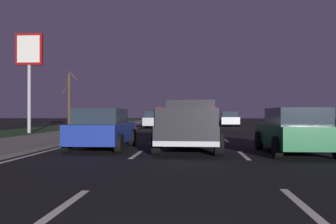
% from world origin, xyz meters
% --- Properties ---
extents(ground, '(144.00, 144.00, 0.00)m').
position_xyz_m(ground, '(27.00, 0.00, 0.00)').
color(ground, black).
extents(sidewalk_shoulder, '(108.00, 4.00, 0.12)m').
position_xyz_m(sidewalk_shoulder, '(27.00, 7.45, 0.06)').
color(sidewalk_shoulder, slate).
rests_on(sidewalk_shoulder, ground).
extents(grass_verge, '(108.00, 6.00, 0.01)m').
position_xyz_m(grass_verge, '(27.00, 12.45, 0.00)').
color(grass_verge, '#1E3819').
rests_on(grass_verge, ground).
extents(lane_markings, '(108.49, 7.04, 0.01)m').
position_xyz_m(lane_markings, '(30.39, 3.07, 0.00)').
color(lane_markings, silver).
rests_on(lane_markings, ground).
extents(pickup_truck, '(5.49, 2.40, 1.87)m').
position_xyz_m(pickup_truck, '(11.81, -0.01, 0.91)').
color(pickup_truck, '#232328').
rests_on(pickup_truck, ground).
extents(sedan_green, '(4.41, 2.04, 1.54)m').
position_xyz_m(sedan_green, '(10.47, -3.52, 0.78)').
color(sedan_green, '#14592D').
rests_on(sedan_green, ground).
extents(sedan_white, '(4.40, 2.02, 1.54)m').
position_xyz_m(sedan_white, '(36.42, -3.73, 0.78)').
color(sedan_white, silver).
rests_on(sedan_white, ground).
extents(sedan_blue, '(4.43, 2.06, 1.54)m').
position_xyz_m(sedan_blue, '(11.61, 3.32, 0.78)').
color(sedan_blue, navy).
rests_on(sedan_blue, ground).
extents(sedan_silver, '(4.43, 2.07, 1.54)m').
position_xyz_m(sedan_silver, '(31.58, 3.47, 0.78)').
color(sedan_silver, '#B2B5BA').
rests_on(sedan_silver, ground).
extents(gas_price_sign, '(0.27, 1.90, 6.92)m').
position_xyz_m(gas_price_sign, '(22.66, 11.30, 5.20)').
color(gas_price_sign, '#99999E').
rests_on(gas_price_sign, ground).
extents(bare_tree_far, '(0.80, 1.65, 5.51)m').
position_xyz_m(bare_tree_far, '(33.10, 12.09, 2.79)').
color(bare_tree_far, '#423323').
rests_on(bare_tree_far, ground).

